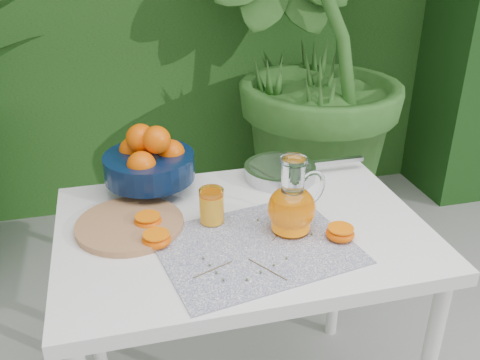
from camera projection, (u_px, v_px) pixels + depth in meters
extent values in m
imported|color=#306121|center=(302.00, 56.00, 2.54)|extent=(2.54, 2.54, 1.81)
cube|color=white|center=(242.00, 231.00, 1.48)|extent=(1.00, 0.70, 0.04)
cylinder|color=white|center=(91.00, 297.00, 1.81)|extent=(0.04, 0.04, 0.71)
cylinder|color=white|center=(338.00, 259.00, 2.01)|extent=(0.04, 0.04, 0.71)
cube|color=#0C1548|center=(255.00, 246.00, 1.37)|extent=(0.54, 0.45, 0.00)
cylinder|color=#A26949|center=(130.00, 225.00, 1.45)|extent=(0.31, 0.31, 0.02)
cylinder|color=black|center=(151.00, 184.00, 1.65)|extent=(0.13, 0.13, 0.04)
cylinder|color=black|center=(149.00, 166.00, 1.62)|extent=(0.36, 0.36, 0.08)
sphere|color=#F35F02|center=(133.00, 151.00, 1.64)|extent=(0.11, 0.11, 0.09)
sphere|color=#F35F02|center=(171.00, 153.00, 1.62)|extent=(0.11, 0.11, 0.09)
sphere|color=#F35F02|center=(141.00, 166.00, 1.55)|extent=(0.11, 0.11, 0.09)
sphere|color=#F35F02|center=(156.00, 147.00, 1.67)|extent=(0.11, 0.11, 0.09)
sphere|color=#F35F02|center=(141.00, 138.00, 1.59)|extent=(0.12, 0.12, 0.09)
sphere|color=#F35F02|center=(157.00, 140.00, 1.56)|extent=(0.11, 0.11, 0.08)
cylinder|color=white|center=(291.00, 228.00, 1.44)|extent=(0.13, 0.13, 0.01)
ellipsoid|color=white|center=(292.00, 208.00, 1.41)|extent=(0.17, 0.17, 0.12)
cylinder|color=white|center=(293.00, 176.00, 1.37)|extent=(0.08, 0.08, 0.08)
cylinder|color=white|center=(294.00, 160.00, 1.35)|extent=(0.09, 0.09, 0.01)
torus|color=white|center=(311.00, 188.00, 1.43)|extent=(0.10, 0.05, 0.10)
cylinder|color=orange|center=(291.00, 213.00, 1.42)|extent=(0.14, 0.14, 0.09)
cylinder|color=white|center=(212.00, 206.00, 1.46)|extent=(0.08, 0.08, 0.10)
cylinder|color=yellow|center=(212.00, 208.00, 1.46)|extent=(0.07, 0.07, 0.08)
cylinder|color=orange|center=(211.00, 195.00, 1.44)|extent=(0.06, 0.06, 0.00)
cylinder|color=#ADADB2|center=(280.00, 172.00, 1.72)|extent=(0.23, 0.23, 0.04)
cylinder|color=#B9B9BE|center=(280.00, 167.00, 1.72)|extent=(0.20, 0.20, 0.01)
cube|color=#ADADB2|center=(338.00, 161.00, 1.76)|extent=(0.17, 0.02, 0.01)
ellipsoid|color=#F35F02|center=(157.00, 240.00, 1.37)|extent=(0.08, 0.08, 0.04)
cylinder|color=orange|center=(156.00, 234.00, 1.37)|extent=(0.07, 0.07, 0.00)
ellipsoid|color=#F35F02|center=(148.00, 222.00, 1.46)|extent=(0.08, 0.08, 0.04)
cylinder|color=orange|center=(148.00, 216.00, 1.45)|extent=(0.07, 0.07, 0.00)
ellipsoid|color=#F35F02|center=(340.00, 234.00, 1.40)|extent=(0.08, 0.08, 0.04)
cylinder|color=orange|center=(341.00, 228.00, 1.39)|extent=(0.07, 0.07, 0.00)
cylinder|color=brown|center=(267.00, 269.00, 1.28)|extent=(0.07, 0.11, 0.00)
sphere|color=#485E31|center=(247.00, 279.00, 1.24)|extent=(0.01, 0.01, 0.01)
sphere|color=#485E31|center=(261.00, 272.00, 1.27)|extent=(0.01, 0.01, 0.01)
sphere|color=#485E31|center=(274.00, 265.00, 1.29)|extent=(0.01, 0.01, 0.01)
sphere|color=#485E31|center=(286.00, 258.00, 1.32)|extent=(0.01, 0.01, 0.01)
cylinder|color=brown|center=(284.00, 227.00, 1.45)|extent=(0.10, 0.11, 0.00)
sphere|color=#485E31|center=(258.00, 220.00, 1.48)|extent=(0.01, 0.01, 0.01)
sphere|color=#485E31|center=(275.00, 224.00, 1.46)|extent=(0.01, 0.01, 0.01)
sphere|color=#485E31|center=(293.00, 229.00, 1.44)|extent=(0.01, 0.01, 0.01)
sphere|color=#485E31|center=(312.00, 234.00, 1.42)|extent=(0.01, 0.01, 0.01)
cylinder|color=brown|center=(213.00, 269.00, 1.28)|extent=(0.10, 0.04, 0.00)
sphere|color=#485E31|center=(223.00, 280.00, 1.24)|extent=(0.01, 0.01, 0.01)
sphere|color=#485E31|center=(217.00, 272.00, 1.27)|extent=(0.01, 0.01, 0.01)
sphere|color=#485E31|center=(210.00, 265.00, 1.29)|extent=(0.01, 0.01, 0.01)
sphere|color=#485E31|center=(203.00, 258.00, 1.32)|extent=(0.01, 0.01, 0.01)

